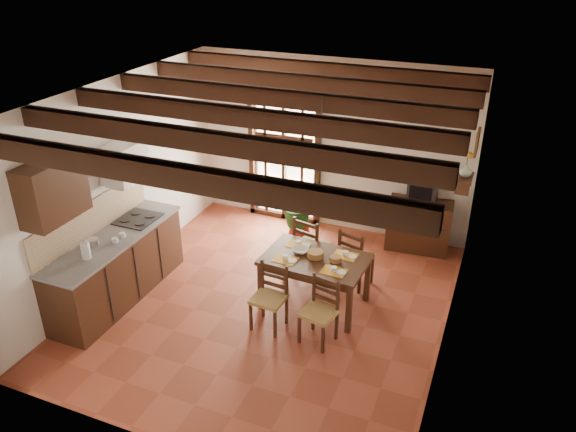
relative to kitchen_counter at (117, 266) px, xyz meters
The scene contains 25 objects.
ground_plane 2.10m from the kitchen_counter, 17.06° to the left, with size 5.00×5.00×0.00m, color brown.
room_shell 2.45m from the kitchen_counter, 17.06° to the left, with size 4.52×5.02×2.81m.
ceiling_beams 3.02m from the kitchen_counter, 17.06° to the left, with size 4.50×4.34×0.20m.
french_door 3.33m from the kitchen_counter, 69.23° to the left, with size 1.26×0.11×2.32m.
kitchen_counter is the anchor object (origin of this frame).
upper_cabinet 1.55m from the kitchen_counter, 99.72° to the right, with size 0.35×0.80×0.70m, color #351D10.
range_hood 1.38m from the kitchen_counter, 99.79° to the left, with size 0.38×0.60×0.54m.
counter_items 0.49m from the kitchen_counter, 89.91° to the left, with size 0.50×1.43×0.25m.
dining_table 2.64m from the kitchen_counter, 18.22° to the left, with size 1.36×0.91×0.72m.
chair_near_left 2.16m from the kitchen_counter, ahead, with size 0.42×0.40×0.85m.
chair_near_right 2.82m from the kitchen_counter, ahead, with size 0.46×0.44×0.84m.
chair_far_left 2.68m from the kitchen_counter, 34.49° to the left, with size 0.51×0.50×0.94m.
chair_far_right 3.23m from the kitchen_counter, 27.39° to the left, with size 0.50×0.49×0.89m.
table_setting 2.65m from the kitchen_counter, 18.22° to the left, with size 0.96×0.64×0.09m.
table_bowl 2.45m from the kitchen_counter, 21.24° to the left, with size 0.22×0.22×0.05m, color white.
sideboard 4.49m from the kitchen_counter, 38.97° to the left, with size 0.95×0.43×0.81m, color #351D10.
crt_tv 4.52m from the kitchen_counter, 38.91° to the left, with size 0.42×0.39×0.35m.
fuse_box 4.80m from the kitchen_counter, 41.72° to the left, with size 0.25×0.03×0.32m, color white.
plant_pot 3.03m from the kitchen_counter, 57.37° to the left, with size 0.37×0.37×0.23m, color maroon.
potted_plant 3.01m from the kitchen_counter, 57.37° to the left, with size 1.79×1.54×2.00m, color #144C19.
wall_shelf 4.76m from the kitchen_counter, 28.25° to the left, with size 0.20×0.42×0.20m.
shelf_vase 4.80m from the kitchen_counter, 28.25° to the left, with size 0.15×0.15×0.15m, color #B2BFB2.
shelf_flowers 4.85m from the kitchen_counter, 28.25° to the left, with size 0.14×0.14×0.36m.
framed_picture 4.98m from the kitchen_counter, 27.77° to the left, with size 0.03×0.32×0.32m.
pendant_lamp 3.12m from the kitchen_counter, 20.25° to the left, with size 0.36×0.36×0.84m.
Camera 1 is at (2.56, -5.63, 4.44)m, focal length 35.00 mm.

